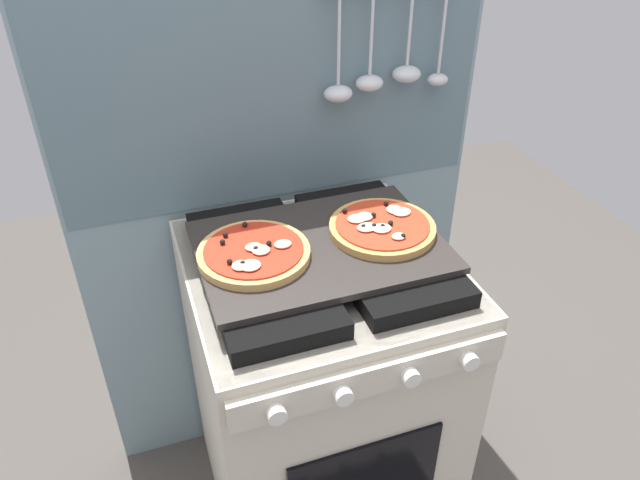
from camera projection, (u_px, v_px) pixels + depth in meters
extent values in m
cube|color=#7A939E|center=(280.00, 221.00, 1.69)|extent=(1.10, 0.03, 1.55)
cube|color=slate|center=(276.00, 94.00, 1.46)|extent=(1.08, 0.00, 0.56)
cylinder|color=silver|center=(339.00, 40.00, 1.41)|extent=(0.01, 0.01, 0.22)
ellipsoid|color=silver|center=(338.00, 94.00, 1.49)|extent=(0.07, 0.06, 0.04)
cylinder|color=silver|center=(372.00, 33.00, 1.43)|extent=(0.01, 0.01, 0.20)
ellipsoid|color=silver|center=(369.00, 83.00, 1.50)|extent=(0.07, 0.06, 0.04)
cylinder|color=silver|center=(410.00, 27.00, 1.46)|extent=(0.01, 0.01, 0.19)
ellipsoid|color=silver|center=(406.00, 74.00, 1.52)|extent=(0.07, 0.06, 0.04)
cylinder|color=silver|center=(443.00, 30.00, 1.49)|extent=(0.01, 0.01, 0.22)
ellipsoid|color=silver|center=(438.00, 79.00, 1.56)|extent=(0.06, 0.05, 0.03)
cube|color=beige|center=(320.00, 394.00, 1.62)|extent=(0.60, 0.60, 0.86)
cube|color=black|center=(320.00, 266.00, 1.38)|extent=(0.59, 0.59, 0.01)
cube|color=black|center=(260.00, 269.00, 1.33)|extent=(0.24, 0.51, 0.04)
cube|color=black|center=(377.00, 245.00, 1.40)|extent=(0.24, 0.51, 0.04)
cube|color=beige|center=(373.00, 379.00, 1.17)|extent=(0.58, 0.02, 0.07)
cylinder|color=silver|center=(277.00, 414.00, 1.10)|extent=(0.04, 0.02, 0.04)
cylinder|color=silver|center=(344.00, 396.00, 1.13)|extent=(0.04, 0.02, 0.04)
cylinder|color=silver|center=(411.00, 377.00, 1.17)|extent=(0.04, 0.02, 0.04)
cylinder|color=silver|center=(470.00, 361.00, 1.21)|extent=(0.04, 0.02, 0.04)
cube|color=#2D2826|center=(320.00, 247.00, 1.35)|extent=(0.54, 0.38, 0.02)
cylinder|color=tan|center=(254.00, 253.00, 1.30)|extent=(0.24, 0.24, 0.02)
cylinder|color=#B72D19|center=(253.00, 249.00, 1.29)|extent=(0.21, 0.21, 0.00)
ellipsoid|color=beige|center=(250.00, 265.00, 1.23)|extent=(0.04, 0.04, 0.01)
ellipsoid|color=beige|center=(240.00, 266.00, 1.23)|extent=(0.04, 0.04, 0.01)
ellipsoid|color=beige|center=(253.00, 246.00, 1.29)|extent=(0.04, 0.03, 0.01)
ellipsoid|color=beige|center=(261.00, 250.00, 1.28)|extent=(0.04, 0.04, 0.01)
ellipsoid|color=beige|center=(283.00, 244.00, 1.30)|extent=(0.04, 0.03, 0.01)
sphere|color=black|center=(225.00, 235.00, 1.32)|extent=(0.01, 0.01, 0.01)
sphere|color=black|center=(243.00, 263.00, 1.24)|extent=(0.01, 0.01, 0.01)
sphere|color=black|center=(245.00, 224.00, 1.36)|extent=(0.01, 0.01, 0.01)
sphere|color=black|center=(256.00, 249.00, 1.28)|extent=(0.01, 0.01, 0.01)
sphere|color=black|center=(222.00, 242.00, 1.30)|extent=(0.01, 0.01, 0.01)
sphere|color=black|center=(269.00, 244.00, 1.30)|extent=(0.01, 0.01, 0.01)
sphere|color=black|center=(230.00, 262.00, 1.24)|extent=(0.01, 0.01, 0.01)
cylinder|color=tan|center=(382.00, 228.00, 1.38)|extent=(0.24, 0.24, 0.02)
cylinder|color=red|center=(382.00, 224.00, 1.38)|extent=(0.21, 0.21, 0.00)
ellipsoid|color=#F4EACC|center=(399.00, 236.00, 1.32)|extent=(0.03, 0.03, 0.01)
ellipsoid|color=#F4EACC|center=(395.00, 210.00, 1.42)|extent=(0.04, 0.04, 0.01)
ellipsoid|color=#F4EACC|center=(367.00, 227.00, 1.35)|extent=(0.05, 0.04, 0.01)
ellipsoid|color=#F4EACC|center=(382.00, 228.00, 1.35)|extent=(0.04, 0.04, 0.01)
ellipsoid|color=#F4EACC|center=(401.00, 212.00, 1.41)|extent=(0.05, 0.04, 0.01)
ellipsoid|color=#F4EACC|center=(365.00, 216.00, 1.39)|extent=(0.04, 0.04, 0.01)
ellipsoid|color=#F4EACC|center=(357.00, 219.00, 1.38)|extent=(0.04, 0.04, 0.01)
sphere|color=black|center=(391.00, 223.00, 1.36)|extent=(0.01, 0.01, 0.01)
sphere|color=black|center=(345.00, 211.00, 1.41)|extent=(0.01, 0.01, 0.01)
sphere|color=black|center=(383.00, 226.00, 1.35)|extent=(0.01, 0.01, 0.01)
sphere|color=black|center=(386.00, 203.00, 1.44)|extent=(0.01, 0.01, 0.01)
sphere|color=black|center=(374.00, 215.00, 1.39)|extent=(0.01, 0.01, 0.01)
sphere|color=black|center=(374.00, 226.00, 1.35)|extent=(0.01, 0.01, 0.01)
sphere|color=black|center=(363.00, 227.00, 1.35)|extent=(0.01, 0.01, 0.01)
sphere|color=black|center=(403.00, 236.00, 1.32)|extent=(0.01, 0.01, 0.01)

